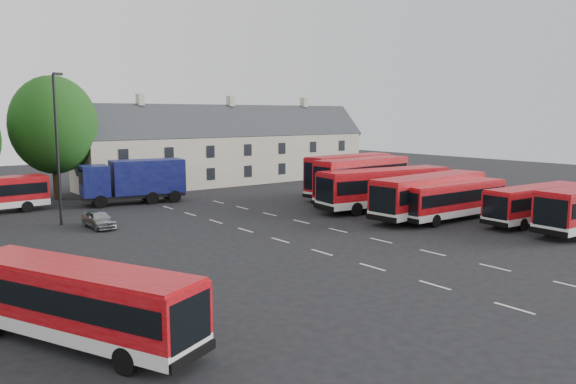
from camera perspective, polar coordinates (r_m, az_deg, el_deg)
name	(u,v)px	position (r m, az deg, el deg)	size (l,w,h in m)	color
ground	(300,246)	(34.24, 1.24, -5.52)	(140.00, 140.00, 0.00)	black
lane_markings	(310,235)	(37.30, 2.28, -4.40)	(5.15, 33.80, 0.01)	beige
terrace_houses	(231,150)	(66.04, -5.80, 4.31)	(35.70, 7.13, 10.06)	beige
bus_row_b	(537,201)	(44.68, 23.93, -0.87)	(9.92, 2.87, 2.77)	silver
bus_row_c	(453,197)	(44.08, 16.40, -0.53)	(10.25, 2.62, 2.88)	silver
bus_row_d	(430,192)	(44.51, 14.22, -0.04)	(11.87, 3.54, 3.31)	silver
bus_row_e	(385,185)	(47.54, 9.81, 0.67)	(12.39, 4.40, 3.43)	silver
bus_dd_south	(362,178)	(50.08, 7.55, 1.40)	(10.11, 2.76, 4.11)	silver
bus_dd_north	(349,173)	(54.10, 6.20, 1.89)	(10.13, 3.05, 4.09)	silver
bus_west	(76,297)	(21.00, -20.71, -9.98)	(6.11, 9.91, 2.79)	silver
box_truck	(135,179)	(52.07, -15.29, 1.26)	(9.22, 4.22, 3.88)	black
silver_car	(99,219)	(41.69, -18.66, -2.64)	(1.47, 3.66, 1.25)	#989A9F
lamppost	(57,145)	(43.19, -22.38, 4.45)	(0.75, 0.35, 10.85)	black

